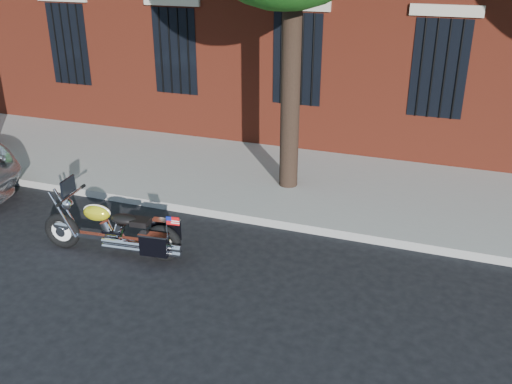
% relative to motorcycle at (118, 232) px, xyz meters
% --- Properties ---
extents(ground, '(120.00, 120.00, 0.00)m').
position_rel_motorcycle_xyz_m(ground, '(1.27, 0.43, -0.42)').
color(ground, black).
rests_on(ground, ground).
extents(curb, '(40.00, 0.16, 0.15)m').
position_rel_motorcycle_xyz_m(curb, '(1.27, 1.81, -0.34)').
color(curb, gray).
rests_on(curb, ground).
extents(sidewalk, '(40.00, 3.60, 0.15)m').
position_rel_motorcycle_xyz_m(sidewalk, '(1.27, 3.69, -0.34)').
color(sidewalk, gray).
rests_on(sidewalk, ground).
extents(motorcycle, '(2.47, 0.83, 1.23)m').
position_rel_motorcycle_xyz_m(motorcycle, '(0.00, 0.00, 0.00)').
color(motorcycle, black).
rests_on(motorcycle, ground).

